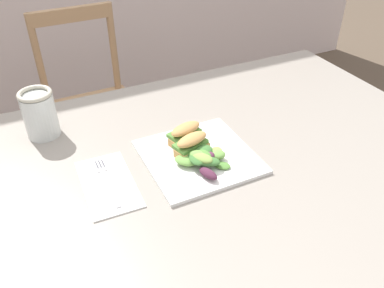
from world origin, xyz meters
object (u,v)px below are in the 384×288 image
dining_table (219,193)px  mason_jar_iced_tea (40,116)px  fork_on_napkin (106,178)px  sandwich_half_back (185,133)px  plate_lunch (199,157)px  chair_wooden_far (93,108)px  sandwich_half_front (192,144)px

dining_table → mason_jar_iced_tea: bearing=139.3°
fork_on_napkin → mason_jar_iced_tea: bearing=110.9°
dining_table → sandwich_half_back: (-0.05, 0.11, 0.15)m
fork_on_napkin → plate_lunch: bearing=-4.7°
chair_wooden_far → sandwich_half_front: chair_wooden_far is taller
plate_lunch → sandwich_half_front: (-0.01, 0.02, 0.03)m
sandwich_half_front → sandwich_half_back: same height
chair_wooden_far → dining_table: bearing=-81.2°
chair_wooden_far → sandwich_half_back: size_ratio=8.60×
fork_on_napkin → mason_jar_iced_tea: size_ratio=1.35×
chair_wooden_far → sandwich_half_back: bearing=-83.4°
chair_wooden_far → plate_lunch: chair_wooden_far is taller
fork_on_napkin → chair_wooden_far: bearing=80.7°
chair_wooden_far → mason_jar_iced_tea: size_ratio=6.34×
chair_wooden_far → sandwich_half_back: chair_wooden_far is taller
sandwich_half_back → fork_on_napkin: bearing=-168.4°
plate_lunch → sandwich_half_back: sandwich_half_back is taller
sandwich_half_front → fork_on_napkin: bearing=179.2°
chair_wooden_far → fork_on_napkin: size_ratio=4.70×
dining_table → plate_lunch: (-0.04, 0.04, 0.11)m
sandwich_half_back → mason_jar_iced_tea: (-0.34, 0.22, 0.02)m
sandwich_half_back → plate_lunch: bearing=-85.0°
chair_wooden_far → plate_lunch: 0.94m
sandwich_half_front → mason_jar_iced_tea: size_ratio=0.74×
chair_wooden_far → mason_jar_iced_tea: mason_jar_iced_tea is taller
plate_lunch → mason_jar_iced_tea: mason_jar_iced_tea is taller
chair_wooden_far → plate_lunch: size_ratio=3.15×
dining_table → mason_jar_iced_tea: mason_jar_iced_tea is taller
mason_jar_iced_tea → plate_lunch: bearing=-40.0°
sandwich_half_front → fork_on_napkin: sandwich_half_front is taller
chair_wooden_far → sandwich_half_front: 0.94m
plate_lunch → mason_jar_iced_tea: 0.46m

